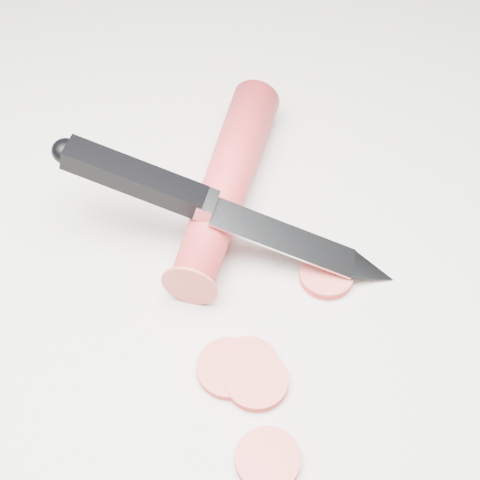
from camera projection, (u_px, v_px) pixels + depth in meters
ground at (164, 324)px, 0.42m from camera, size 2.40×2.40×0.00m
carrot at (227, 181)px, 0.47m from camera, size 0.16×0.15×0.03m
carrot_slice_0 at (268, 459)px, 0.37m from camera, size 0.04×0.04×0.01m
carrot_slice_1 at (249, 364)px, 0.40m from camera, size 0.04×0.04×0.01m
carrot_slice_2 at (256, 381)px, 0.39m from camera, size 0.04×0.04×0.01m
carrot_slice_3 at (326, 276)px, 0.44m from camera, size 0.04×0.04×0.01m
carrot_slice_4 at (230, 368)px, 0.40m from camera, size 0.04×0.04×0.01m
kitchen_knife at (226, 209)px, 0.43m from camera, size 0.18×0.18×0.07m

